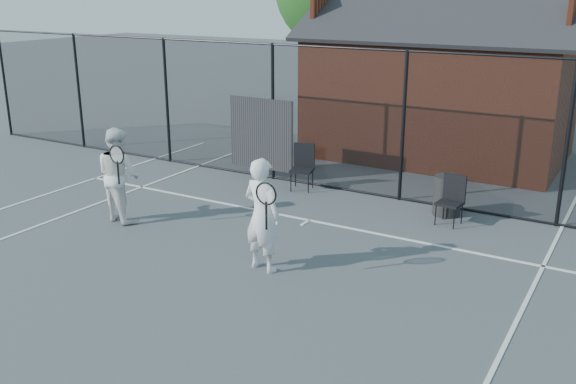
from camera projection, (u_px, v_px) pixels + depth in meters
The scene contains 9 objects.
ground at pixel (212, 282), 9.40m from camera, with size 80.00×80.00×0.00m, color #474D52.
court_lines at pixel (151, 320), 8.31m from camera, with size 11.02×18.00×0.01m.
fence at pixel (343, 123), 13.22m from camera, with size 22.04×3.00×3.00m.
clubhouse at pixel (441, 92), 16.08m from camera, with size 6.50×4.36×4.19m.
player_front at pixel (262, 215), 9.56m from camera, with size 0.81×0.62×1.75m.
player_back at pixel (119, 175), 11.65m from camera, with size 1.00×0.81×1.74m.
chair_left at pixel (302, 168), 13.54m from camera, with size 0.46×0.48×0.95m, color black.
chair_right at pixel (450, 201), 11.55m from camera, with size 0.43×0.44×0.89m, color black.
waste_bin at pixel (447, 195), 12.07m from camera, with size 0.52×0.52×0.76m, color #262626.
Camera 1 is at (5.26, -6.84, 4.11)m, focal length 40.00 mm.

